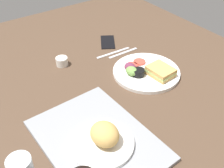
# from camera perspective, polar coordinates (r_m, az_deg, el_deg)

# --- Properties ---
(ground_plane) EXTENTS (1.90, 1.50, 0.03)m
(ground_plane) POSITION_cam_1_polar(r_m,az_deg,el_deg) (1.14, 1.82, -2.16)
(ground_plane) COLOR #4C3828
(serving_tray) EXTENTS (0.46, 0.35, 0.02)m
(serving_tray) POSITION_cam_1_polar(r_m,az_deg,el_deg) (0.93, -3.22, -11.75)
(serving_tray) COLOR gray
(serving_tray) RESTS_ON ground_plane
(bread_plate_near) EXTENTS (0.21, 0.21, 0.08)m
(bread_plate_near) POSITION_cam_1_polar(r_m,az_deg,el_deg) (0.89, -1.87, -11.45)
(bread_plate_near) COLOR white
(bread_plate_near) RESTS_ON serving_tray
(plate_with_salad) EXTENTS (0.30, 0.30, 0.05)m
(plate_with_salad) POSITION_cam_1_polar(r_m,az_deg,el_deg) (1.22, 7.34, 2.67)
(plate_with_salad) COLOR white
(plate_with_salad) RESTS_ON ground_plane
(espresso_cup) EXTENTS (0.06, 0.06, 0.04)m
(espresso_cup) POSITION_cam_1_polar(r_m,az_deg,el_deg) (1.30, -10.55, 4.71)
(espresso_cup) COLOR silver
(espresso_cup) RESTS_ON ground_plane
(fork) EXTENTS (0.02, 0.17, 0.01)m
(fork) POSITION_cam_1_polar(r_m,az_deg,el_deg) (1.37, 2.39, 6.62)
(fork) COLOR #B7B7BC
(fork) RESTS_ON ground_plane
(knife) EXTENTS (0.02, 0.19, 0.01)m
(knife) POSITION_cam_1_polar(r_m,az_deg,el_deg) (1.37, 0.29, 6.66)
(knife) COLOR #B7B7BC
(knife) RESTS_ON ground_plane
(cell_phone) EXTENTS (0.16, 0.14, 0.01)m
(cell_phone) POSITION_cam_1_polar(r_m,az_deg,el_deg) (1.47, -0.92, 8.94)
(cell_phone) COLOR black
(cell_phone) RESTS_ON ground_plane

